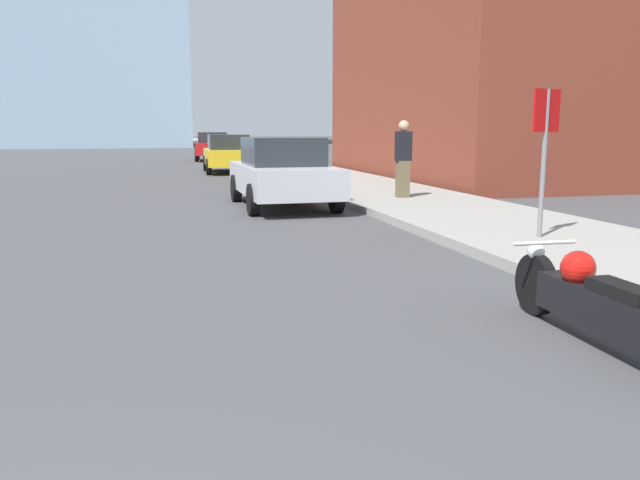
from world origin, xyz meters
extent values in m
cube|color=gray|center=(6.58, 40.00, 0.07)|extent=(3.31, 240.00, 0.15)
cube|color=brown|center=(15.26, 19.92, 3.79)|extent=(13.64, 13.45, 7.58)
cylinder|color=black|center=(4.23, 4.08, 0.28)|extent=(0.11, 0.57, 0.57)
cube|color=black|center=(4.21, 3.22, 0.31)|extent=(0.27, 1.32, 0.31)
sphere|color=red|center=(4.22, 3.48, 0.57)|extent=(0.29, 0.29, 0.29)
cube|color=black|center=(4.20, 2.94, 0.51)|extent=(0.23, 0.60, 0.10)
sphere|color=silver|center=(4.23, 4.11, 0.59)|extent=(0.16, 0.16, 0.16)
cylinder|color=silver|center=(4.23, 3.98, 0.69)|extent=(0.62, 0.05, 0.04)
cube|color=#BCBCC1|center=(3.51, 12.85, 0.63)|extent=(1.89, 4.30, 0.62)
cube|color=#23282D|center=(3.51, 12.85, 1.24)|extent=(1.59, 2.07, 0.61)
cylinder|color=black|center=(2.63, 14.16, 0.32)|extent=(0.21, 0.65, 0.65)
cylinder|color=black|center=(4.37, 14.19, 0.32)|extent=(0.21, 0.65, 0.65)
cylinder|color=black|center=(2.66, 11.51, 0.32)|extent=(0.21, 0.65, 0.65)
cylinder|color=black|center=(4.40, 11.54, 0.32)|extent=(0.21, 0.65, 0.65)
cube|color=gold|center=(3.56, 24.90, 0.63)|extent=(1.92, 4.22, 0.63)
cube|color=#23282D|center=(3.56, 24.90, 1.24)|extent=(1.60, 2.04, 0.59)
cylinder|color=black|center=(2.73, 26.21, 0.32)|extent=(0.22, 0.64, 0.63)
cylinder|color=black|center=(4.46, 26.17, 0.32)|extent=(0.22, 0.64, 0.63)
cylinder|color=black|center=(2.67, 23.63, 0.32)|extent=(0.22, 0.64, 0.63)
cylinder|color=black|center=(4.40, 23.59, 0.32)|extent=(0.22, 0.64, 0.63)
cube|color=red|center=(3.79, 35.52, 0.68)|extent=(2.20, 4.07, 0.68)
cube|color=#23282D|center=(3.79, 35.52, 1.31)|extent=(1.75, 2.01, 0.58)
cylinder|color=black|center=(2.99, 36.80, 0.34)|extent=(0.25, 0.70, 0.68)
cylinder|color=black|center=(4.78, 36.66, 0.34)|extent=(0.25, 0.70, 0.68)
cylinder|color=black|center=(2.79, 34.38, 0.34)|extent=(0.25, 0.70, 0.68)
cylinder|color=black|center=(4.58, 34.23, 0.34)|extent=(0.25, 0.70, 0.68)
cylinder|color=slate|center=(6.25, 7.09, 1.21)|extent=(0.07, 0.07, 2.12)
cube|color=red|center=(6.25, 7.09, 1.97)|extent=(0.57, 0.26, 0.60)
cube|color=brown|center=(6.36, 12.78, 0.58)|extent=(0.29, 0.20, 0.85)
cube|color=black|center=(6.36, 12.78, 1.34)|extent=(0.36, 0.20, 0.67)
sphere|color=tan|center=(6.36, 12.78, 1.80)|extent=(0.25, 0.25, 0.25)
camera|label=1|loc=(0.92, -0.87, 1.69)|focal=35.00mm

